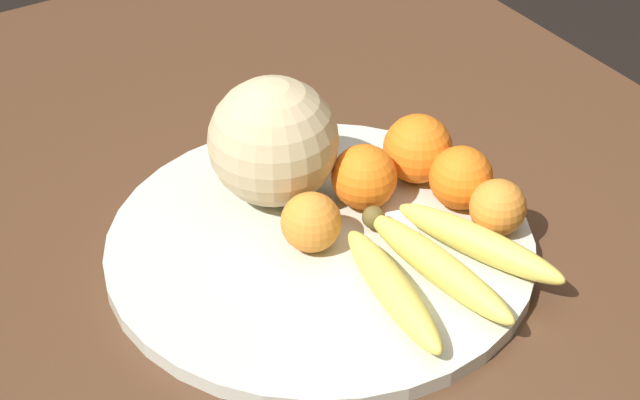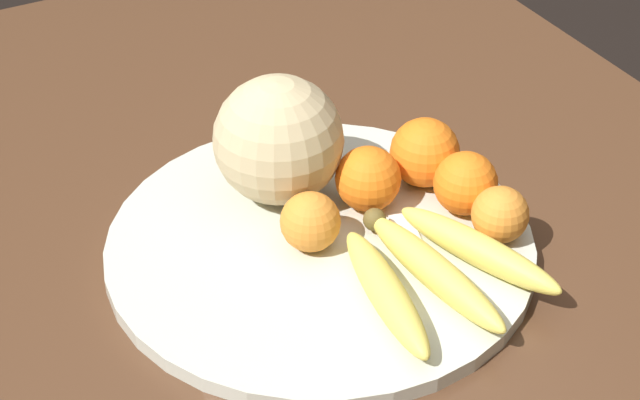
{
  "view_description": "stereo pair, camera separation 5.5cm",
  "coord_description": "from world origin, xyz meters",
  "px_view_note": "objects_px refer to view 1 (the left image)",
  "views": [
    {
      "loc": [
        -0.74,
        0.46,
        1.45
      ],
      "look_at": [
        -0.03,
        0.02,
        0.82
      ],
      "focal_mm": 60.0,
      "sensor_mm": 36.0,
      "label": 1
    },
    {
      "loc": [
        -0.76,
        0.41,
        1.45
      ],
      "look_at": [
        -0.03,
        0.02,
        0.82
      ],
      "focal_mm": 60.0,
      "sensor_mm": 36.0,
      "label": 2
    }
  ],
  "objects_px": {
    "melon": "(273,141)",
    "orange_back_left": "(498,207)",
    "orange_mid_center": "(366,179)",
    "orange_back_right": "(418,149)",
    "kitchen_table": "(319,304)",
    "produce_tag": "(407,233)",
    "orange_front_left": "(461,178)",
    "orange_front_right": "(311,222)",
    "banana_bunch": "(436,265)",
    "fruit_bowl": "(320,245)"
  },
  "relations": [
    {
      "from": "orange_back_left",
      "to": "orange_front_left",
      "type": "bearing_deg",
      "value": 4.2
    },
    {
      "from": "kitchen_table",
      "to": "orange_front_left",
      "type": "relative_size",
      "value": 19.79
    },
    {
      "from": "banana_bunch",
      "to": "orange_back_right",
      "type": "height_order",
      "value": "orange_back_right"
    },
    {
      "from": "kitchen_table",
      "to": "melon",
      "type": "relative_size",
      "value": 9.72
    },
    {
      "from": "melon",
      "to": "fruit_bowl",
      "type": "bearing_deg",
      "value": -179.65
    },
    {
      "from": "melon",
      "to": "orange_back_left",
      "type": "bearing_deg",
      "value": -136.85
    },
    {
      "from": "kitchen_table",
      "to": "produce_tag",
      "type": "bearing_deg",
      "value": -136.4
    },
    {
      "from": "orange_mid_center",
      "to": "produce_tag",
      "type": "relative_size",
      "value": 0.88
    },
    {
      "from": "melon",
      "to": "orange_front_left",
      "type": "bearing_deg",
      "value": -126.54
    },
    {
      "from": "orange_front_left",
      "to": "orange_back_right",
      "type": "bearing_deg",
      "value": 9.18
    },
    {
      "from": "orange_back_right",
      "to": "produce_tag",
      "type": "xyz_separation_m",
      "value": [
        -0.08,
        0.07,
        -0.04
      ]
    },
    {
      "from": "kitchen_table",
      "to": "orange_front_right",
      "type": "xyz_separation_m",
      "value": [
        -0.03,
        0.03,
        0.15
      ]
    },
    {
      "from": "melon",
      "to": "orange_front_left",
      "type": "distance_m",
      "value": 0.2
    },
    {
      "from": "produce_tag",
      "to": "orange_front_left",
      "type": "bearing_deg",
      "value": -62.1
    },
    {
      "from": "orange_front_right",
      "to": "produce_tag",
      "type": "xyz_separation_m",
      "value": [
        -0.04,
        -0.09,
        -0.03
      ]
    },
    {
      "from": "fruit_bowl",
      "to": "orange_back_left",
      "type": "xyz_separation_m",
      "value": [
        -0.08,
        -0.16,
        0.04
      ]
    },
    {
      "from": "orange_mid_center",
      "to": "banana_bunch",
      "type": "bearing_deg",
      "value": 176.32
    },
    {
      "from": "melon",
      "to": "banana_bunch",
      "type": "height_order",
      "value": "melon"
    },
    {
      "from": "fruit_bowl",
      "to": "orange_mid_center",
      "type": "xyz_separation_m",
      "value": [
        0.02,
        -0.07,
        0.04
      ]
    },
    {
      "from": "orange_back_right",
      "to": "produce_tag",
      "type": "bearing_deg",
      "value": 139.04
    },
    {
      "from": "fruit_bowl",
      "to": "banana_bunch",
      "type": "height_order",
      "value": "banana_bunch"
    },
    {
      "from": "fruit_bowl",
      "to": "produce_tag",
      "type": "xyz_separation_m",
      "value": [
        -0.04,
        -0.08,
        0.01
      ]
    },
    {
      "from": "fruit_bowl",
      "to": "orange_back_left",
      "type": "distance_m",
      "value": 0.18
    },
    {
      "from": "kitchen_table",
      "to": "melon",
      "type": "distance_m",
      "value": 0.2
    },
    {
      "from": "orange_mid_center",
      "to": "orange_back_right",
      "type": "relative_size",
      "value": 0.92
    },
    {
      "from": "orange_front_right",
      "to": "orange_mid_center",
      "type": "bearing_deg",
      "value": -71.79
    },
    {
      "from": "melon",
      "to": "orange_back_left",
      "type": "xyz_separation_m",
      "value": [
        -0.17,
        -0.16,
        -0.04
      ]
    },
    {
      "from": "fruit_bowl",
      "to": "orange_back_left",
      "type": "height_order",
      "value": "orange_back_left"
    },
    {
      "from": "orange_front_left",
      "to": "kitchen_table",
      "type": "bearing_deg",
      "value": 69.25
    },
    {
      "from": "fruit_bowl",
      "to": "orange_front_left",
      "type": "bearing_deg",
      "value": -99.48
    },
    {
      "from": "banana_bunch",
      "to": "produce_tag",
      "type": "height_order",
      "value": "banana_bunch"
    },
    {
      "from": "kitchen_table",
      "to": "produce_tag",
      "type": "height_order",
      "value": "produce_tag"
    },
    {
      "from": "melon",
      "to": "orange_front_right",
      "type": "xyz_separation_m",
      "value": [
        -0.09,
        0.01,
        -0.04
      ]
    },
    {
      "from": "banana_bunch",
      "to": "orange_back_left",
      "type": "xyz_separation_m",
      "value": [
        0.03,
        -0.1,
        0.01
      ]
    },
    {
      "from": "fruit_bowl",
      "to": "melon",
      "type": "height_order",
      "value": "melon"
    },
    {
      "from": "orange_mid_center",
      "to": "orange_back_right",
      "type": "height_order",
      "value": "orange_back_right"
    },
    {
      "from": "orange_front_left",
      "to": "orange_front_right",
      "type": "height_order",
      "value": "orange_front_left"
    },
    {
      "from": "orange_front_left",
      "to": "fruit_bowl",
      "type": "bearing_deg",
      "value": 80.52
    },
    {
      "from": "orange_back_left",
      "to": "melon",
      "type": "bearing_deg",
      "value": 43.15
    },
    {
      "from": "banana_bunch",
      "to": "orange_back_right",
      "type": "xyz_separation_m",
      "value": [
        0.15,
        -0.08,
        0.02
      ]
    },
    {
      "from": "orange_front_right",
      "to": "produce_tag",
      "type": "distance_m",
      "value": 0.1
    },
    {
      "from": "melon",
      "to": "orange_mid_center",
      "type": "xyz_separation_m",
      "value": [
        -0.07,
        -0.07,
        -0.03
      ]
    },
    {
      "from": "fruit_bowl",
      "to": "orange_front_left",
      "type": "relative_size",
      "value": 6.47
    },
    {
      "from": "orange_front_right",
      "to": "orange_back_left",
      "type": "height_order",
      "value": "orange_front_right"
    },
    {
      "from": "orange_front_right",
      "to": "kitchen_table",
      "type": "bearing_deg",
      "value": -42.83
    },
    {
      "from": "banana_bunch",
      "to": "orange_mid_center",
      "type": "distance_m",
      "value": 0.13
    },
    {
      "from": "orange_back_left",
      "to": "produce_tag",
      "type": "height_order",
      "value": "orange_back_left"
    },
    {
      "from": "kitchen_table",
      "to": "orange_mid_center",
      "type": "height_order",
      "value": "orange_mid_center"
    },
    {
      "from": "orange_mid_center",
      "to": "orange_back_left",
      "type": "xyz_separation_m",
      "value": [
        -0.1,
        -0.09,
        -0.01
      ]
    },
    {
      "from": "melon",
      "to": "orange_front_right",
      "type": "bearing_deg",
      "value": 172.56
    }
  ]
}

